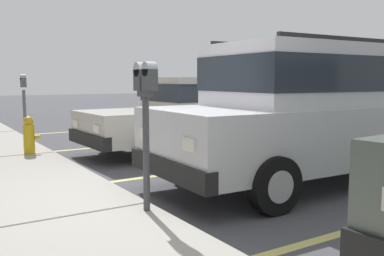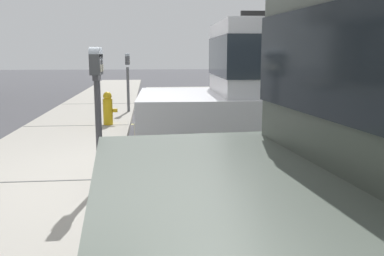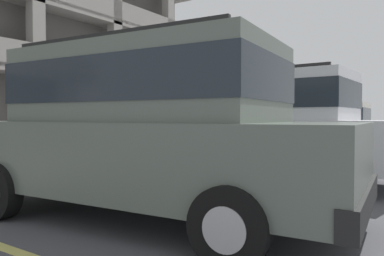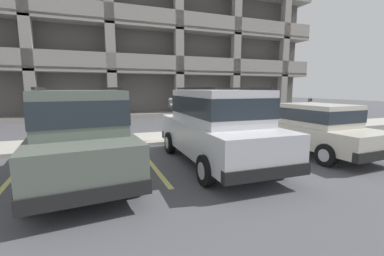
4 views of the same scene
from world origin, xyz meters
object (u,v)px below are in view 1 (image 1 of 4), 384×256
object	(u,v)px
dark_hatchback	(192,112)
parking_meter_far	(24,97)
parking_meter_near	(146,101)
silver_suv	(312,108)
fire_hydrant	(29,135)

from	to	relation	value
dark_hatchback	parking_meter_far	xyz separation A→B (m)	(2.76, 2.81, 0.28)
dark_hatchback	parking_meter_near	xyz separation A→B (m)	(-3.63, 2.85, 0.45)
silver_suv	dark_hatchback	size ratio (longest dim) A/B	1.07
parking_meter_near	fire_hydrant	distance (m)	4.40
silver_suv	parking_meter_far	size ratio (longest dim) A/B	3.23
parking_meter_far	fire_hydrant	bearing A→B (deg)	170.82
silver_suv	fire_hydrant	distance (m)	5.10
silver_suv	fire_hydrant	world-z (taller)	silver_suv
parking_meter_near	dark_hatchback	bearing A→B (deg)	-38.16
silver_suv	fire_hydrant	size ratio (longest dim) A/B	6.91
parking_meter_near	parking_meter_far	xyz separation A→B (m)	(6.39, -0.04, -0.17)
fire_hydrant	parking_meter_near	bearing A→B (deg)	-176.07
silver_suv	parking_meter_far	world-z (taller)	silver_suv
fire_hydrant	parking_meter_far	bearing A→B (deg)	-9.18
parking_meter_near	fire_hydrant	bearing A→B (deg)	3.93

